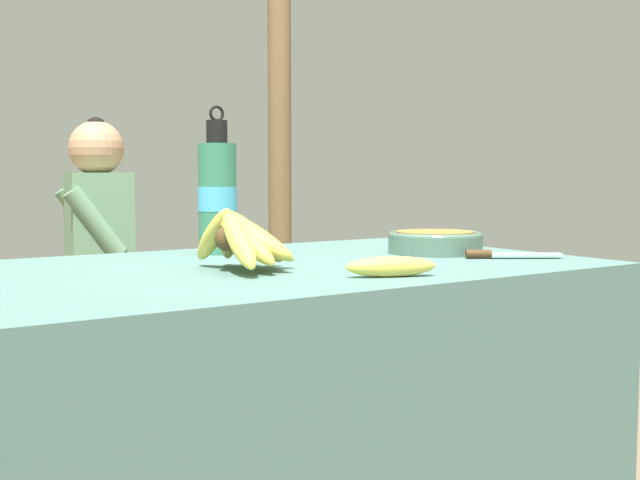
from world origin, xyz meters
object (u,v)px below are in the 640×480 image
at_px(seated_vendor, 86,252).
at_px(banana_bunch_ripe, 242,238).
at_px(support_post_far, 280,122).
at_px(water_bottle, 217,195).
at_px(serving_bowl, 435,241).
at_px(loose_banana_front, 391,267).
at_px(wooden_bench, 55,335).
at_px(knife, 500,254).

bearing_deg(seated_vendor, banana_bunch_ripe, 95.19).
bearing_deg(support_post_far, water_bottle, -126.46).
xyz_separation_m(serving_bowl, loose_banana_front, (-0.37, -0.28, -0.01)).
bearing_deg(seated_vendor, support_post_far, -155.68).
xyz_separation_m(water_bottle, seated_vendor, (0.04, 1.09, -0.22)).
bearing_deg(seated_vendor, wooden_bench, -0.67).
height_order(loose_banana_front, wooden_bench, loose_banana_front).
relative_size(water_bottle, loose_banana_front, 2.04).
bearing_deg(seated_vendor, knife, 116.73).
xyz_separation_m(water_bottle, support_post_far, (0.96, 1.30, 0.27)).
bearing_deg(wooden_bench, knife, -71.24).
height_order(water_bottle, seated_vendor, seated_vendor).
bearing_deg(seated_vendor, loose_banana_front, 102.22).
distance_m(banana_bunch_ripe, support_post_far, 1.99).
height_order(water_bottle, wooden_bench, water_bottle).
bearing_deg(water_bottle, knife, -44.04).
bearing_deg(wooden_bench, support_post_far, 10.30).
xyz_separation_m(wooden_bench, seated_vendor, (0.11, -0.02, 0.28)).
distance_m(banana_bunch_ripe, knife, 0.59).
bearing_deg(support_post_far, banana_bunch_ripe, -123.47).
xyz_separation_m(serving_bowl, knife, (0.03, -0.17, -0.02)).
height_order(banana_bunch_ripe, serving_bowl, banana_bunch_ripe).
bearing_deg(serving_bowl, banana_bunch_ripe, -174.46).
relative_size(loose_banana_front, wooden_bench, 0.09).
bearing_deg(water_bottle, banana_bunch_ripe, -109.31).
xyz_separation_m(knife, seated_vendor, (-0.42, 1.54, -0.10)).
height_order(knife, wooden_bench, knife).
height_order(serving_bowl, loose_banana_front, serving_bowl).
bearing_deg(banana_bunch_ripe, loose_banana_front, -52.49).
bearing_deg(loose_banana_front, knife, 15.71).
xyz_separation_m(water_bottle, loose_banana_front, (0.06, -0.56, -0.12)).
distance_m(serving_bowl, loose_banana_front, 0.46).
distance_m(water_bottle, knife, 0.65).
distance_m(banana_bunch_ripe, serving_bowl, 0.55).
relative_size(wooden_bench, support_post_far, 0.80).
height_order(serving_bowl, support_post_far, support_post_far).
relative_size(wooden_bench, seated_vendor, 1.63).
distance_m(serving_bowl, seated_vendor, 1.43).
height_order(banana_bunch_ripe, loose_banana_front, banana_bunch_ripe).
relative_size(knife, support_post_far, 0.08).
distance_m(water_bottle, loose_banana_front, 0.57).
distance_m(serving_bowl, knife, 0.18).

